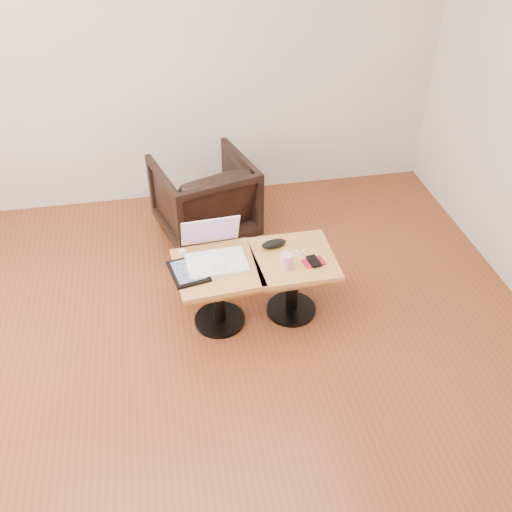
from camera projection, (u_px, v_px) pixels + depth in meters
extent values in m
cube|color=brown|center=(197.00, 400.00, 3.22)|extent=(4.50, 4.50, 0.01)
cube|color=#B7ADA2|center=(153.00, 36.00, 4.14)|extent=(4.50, 0.02, 2.70)
cylinder|color=black|center=(220.00, 320.00, 3.71)|extent=(0.33, 0.33, 0.03)
cylinder|color=black|center=(218.00, 295.00, 3.59)|extent=(0.08, 0.08, 0.40)
cube|color=olive|center=(217.00, 273.00, 3.48)|extent=(0.50, 0.50, 0.04)
cube|color=#B77C39|center=(217.00, 269.00, 3.45)|extent=(0.54, 0.54, 0.03)
cylinder|color=black|center=(291.00, 309.00, 3.80)|extent=(0.33, 0.33, 0.03)
cylinder|color=black|center=(292.00, 285.00, 3.67)|extent=(0.08, 0.08, 0.40)
cube|color=olive|center=(294.00, 263.00, 3.56)|extent=(0.46, 0.46, 0.04)
cube|color=#B77C39|center=(294.00, 259.00, 3.54)|extent=(0.50, 0.50, 0.03)
cube|color=white|center=(216.00, 263.00, 3.46)|extent=(0.38, 0.27, 0.02)
cube|color=silver|center=(215.00, 258.00, 3.48)|extent=(0.30, 0.14, 0.00)
cube|color=silver|center=(219.00, 269.00, 3.40)|extent=(0.10, 0.07, 0.00)
cube|color=white|center=(210.00, 231.00, 3.52)|extent=(0.37, 0.12, 0.23)
cube|color=#9F3D34|center=(210.00, 231.00, 3.52)|extent=(0.32, 0.10, 0.19)
cube|color=black|center=(188.00, 271.00, 3.40)|extent=(0.26, 0.30, 0.02)
cube|color=#191E38|center=(188.00, 270.00, 3.39)|extent=(0.21, 0.25, 0.00)
cube|color=white|center=(182.00, 252.00, 3.55)|extent=(0.05, 0.05, 0.02)
ellipsoid|color=black|center=(274.00, 244.00, 3.59)|extent=(0.18, 0.10, 0.05)
cylinder|color=#CE4E78|center=(286.00, 261.00, 3.41)|extent=(0.10, 0.10, 0.10)
sphere|color=white|center=(300.00, 253.00, 3.54)|extent=(0.01, 0.01, 0.01)
sphere|color=white|center=(303.00, 251.00, 3.56)|extent=(0.01, 0.01, 0.01)
sphere|color=white|center=(297.00, 251.00, 3.56)|extent=(0.01, 0.01, 0.01)
sphere|color=white|center=(305.00, 253.00, 3.54)|extent=(0.01, 0.01, 0.01)
cylinder|color=white|center=(300.00, 254.00, 3.55)|extent=(0.08, 0.05, 0.00)
cube|color=maroon|center=(314.00, 262.00, 3.48)|extent=(0.14, 0.11, 0.01)
cube|color=black|center=(314.00, 261.00, 3.47)|extent=(0.08, 0.12, 0.01)
imported|color=black|center=(204.00, 198.00, 4.34)|extent=(0.84, 0.85, 0.63)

